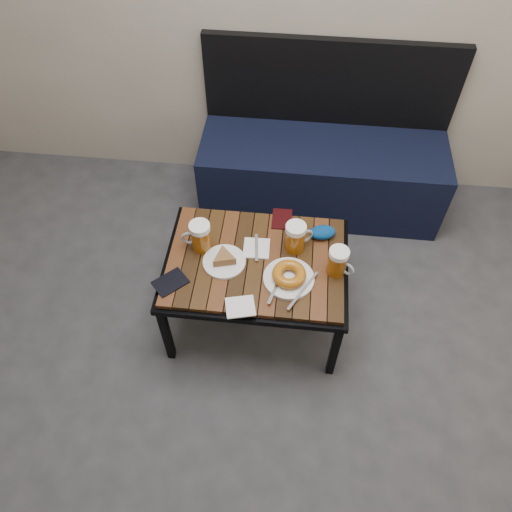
# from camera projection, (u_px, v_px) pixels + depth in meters

# --- Properties ---
(ground) EXTENTS (4.00, 4.00, 0.00)m
(ground) POSITION_uv_depth(u_px,v_px,m) (251.00, 493.00, 2.09)
(ground) COLOR #2D2D30
(ground) RESTS_ON ground
(room_shell) EXTENTS (4.00, 4.00, 4.00)m
(room_shell) POSITION_uv_depth(u_px,v_px,m) (271.00, 25.00, 1.03)
(room_shell) COLOR gray
(room_shell) RESTS_ON ground
(bench) EXTENTS (1.40, 0.50, 0.95)m
(bench) POSITION_uv_depth(u_px,v_px,m) (321.00, 167.00, 2.95)
(bench) COLOR black
(bench) RESTS_ON ground
(cafe_table) EXTENTS (0.84, 0.62, 0.47)m
(cafe_table) POSITION_uv_depth(u_px,v_px,m) (256.00, 266.00, 2.30)
(cafe_table) COLOR black
(cafe_table) RESTS_ON ground
(beer_mug_left) EXTENTS (0.14, 0.10, 0.15)m
(beer_mug_left) POSITION_uv_depth(u_px,v_px,m) (200.00, 236.00, 2.25)
(beer_mug_left) COLOR #8C490B
(beer_mug_left) RESTS_ON cafe_table
(beer_mug_centre) EXTENTS (0.14, 0.12, 0.15)m
(beer_mug_centre) POSITION_uv_depth(u_px,v_px,m) (296.00, 237.00, 2.25)
(beer_mug_centre) COLOR #8C490B
(beer_mug_centre) RESTS_ON cafe_table
(beer_mug_right) EXTENTS (0.13, 0.12, 0.14)m
(beer_mug_right) POSITION_uv_depth(u_px,v_px,m) (338.00, 262.00, 2.17)
(beer_mug_right) COLOR #8C490B
(beer_mug_right) RESTS_ON cafe_table
(plate_pie) EXTENTS (0.19, 0.19, 0.05)m
(plate_pie) POSITION_uv_depth(u_px,v_px,m) (224.00, 260.00, 2.24)
(plate_pie) COLOR white
(plate_pie) RESTS_ON cafe_table
(plate_bagel) EXTENTS (0.24, 0.28, 0.06)m
(plate_bagel) POSITION_uv_depth(u_px,v_px,m) (289.00, 276.00, 2.18)
(plate_bagel) COLOR white
(plate_bagel) RESTS_ON cafe_table
(napkin_left) EXTENTS (0.12, 0.16, 0.01)m
(napkin_left) POSITION_uv_depth(u_px,v_px,m) (257.00, 248.00, 2.30)
(napkin_left) COLOR white
(napkin_left) RESTS_ON cafe_table
(napkin_right) EXTENTS (0.14, 0.13, 0.01)m
(napkin_right) POSITION_uv_depth(u_px,v_px,m) (240.00, 307.00, 2.10)
(napkin_right) COLOR white
(napkin_right) RESTS_ON cafe_table
(passport_navy) EXTENTS (0.17, 0.17, 0.01)m
(passport_navy) POSITION_uv_depth(u_px,v_px,m) (170.00, 282.00, 2.18)
(passport_navy) COLOR black
(passport_navy) RESTS_ON cafe_table
(passport_burgundy) EXTENTS (0.10, 0.13, 0.01)m
(passport_burgundy) POSITION_uv_depth(u_px,v_px,m) (282.00, 219.00, 2.41)
(passport_burgundy) COLOR black
(passport_burgundy) RESTS_ON cafe_table
(knit_pouch) EXTENTS (0.14, 0.11, 0.05)m
(knit_pouch) POSITION_uv_depth(u_px,v_px,m) (322.00, 232.00, 2.33)
(knit_pouch) COLOR #040B74
(knit_pouch) RESTS_ON cafe_table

